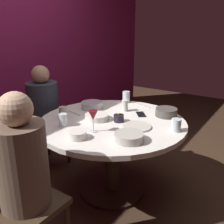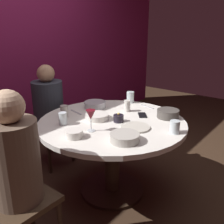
{
  "view_description": "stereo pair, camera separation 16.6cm",
  "coord_description": "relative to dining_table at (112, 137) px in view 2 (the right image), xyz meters",
  "views": [
    {
      "loc": [
        -1.76,
        -1.19,
        1.53
      ],
      "look_at": [
        0.0,
        0.0,
        0.8
      ],
      "focal_mm": 41.36,
      "sensor_mm": 36.0,
      "label": 1
    },
    {
      "loc": [
        -1.66,
        -1.33,
        1.53
      ],
      "look_at": [
        0.0,
        0.0,
        0.8
      ],
      "focal_mm": 41.36,
      "sensor_mm": 36.0,
      "label": 2
    }
  ],
  "objects": [
    {
      "name": "bowl_rice_portion",
      "position": [
        -0.45,
        -0.0,
        0.18
      ],
      "size": [
        0.13,
        0.13,
        0.06
      ],
      "primitive_type": "cylinder",
      "color": "silver",
      "rests_on": "dining_table"
    },
    {
      "name": "cell_phone",
      "position": [
        0.28,
        -0.14,
        0.16
      ],
      "size": [
        0.15,
        0.14,
        0.01
      ],
      "primitive_type": "cube",
      "rotation": [
        0.0,
        0.0,
        5.41
      ],
      "color": "black",
      "rests_on": "dining_table"
    },
    {
      "name": "candle_holder",
      "position": [
        0.01,
        -0.06,
        0.19
      ],
      "size": [
        0.09,
        0.09,
        0.08
      ],
      "color": "black",
      "rests_on": "dining_table"
    },
    {
      "name": "wine_glass",
      "position": [
        -0.29,
        -0.02,
        0.28
      ],
      "size": [
        0.08,
        0.08,
        0.18
      ],
      "color": "silver",
      "rests_on": "dining_table"
    },
    {
      "name": "knife_near_plate",
      "position": [
        -0.04,
        0.41,
        0.16
      ],
      "size": [
        0.05,
        0.18,
        0.01
      ],
      "primitive_type": "cube",
      "rotation": [
        0.0,
        0.0,
        -0.2
      ],
      "color": "#B7B7BC",
      "rests_on": "dining_table"
    },
    {
      "name": "back_wall",
      "position": [
        0.0,
        1.53,
        0.73
      ],
      "size": [
        6.0,
        0.1,
        2.6
      ],
      "primitive_type": "cube",
      "color": "maroon",
      "rests_on": "ground"
    },
    {
      "name": "bowl_salad_center",
      "position": [
        0.38,
        -0.35,
        0.19
      ],
      "size": [
        0.2,
        0.2,
        0.07
      ],
      "primitive_type": "cylinder",
      "color": "#4C4742",
      "rests_on": "dining_table"
    },
    {
      "name": "seated_diner_left",
      "position": [
        -0.95,
        0.0,
        0.16
      ],
      "size": [
        0.4,
        0.4,
        1.19
      ],
      "rotation": [
        0.0,
        0.0,
        6.28
      ],
      "color": "#3F2D1E",
      "rests_on": "ground"
    },
    {
      "name": "bowl_small_white",
      "position": [
        -0.27,
        -0.34,
        0.18
      ],
      "size": [
        0.22,
        0.22,
        0.06
      ],
      "primitive_type": "cylinder",
      "color": "#B2ADA3",
      "rests_on": "dining_table"
    },
    {
      "name": "cup_by_right_diner",
      "position": [
        0.29,
        0.05,
        0.21
      ],
      "size": [
        0.06,
        0.06,
        0.11
      ],
      "primitive_type": "cylinder",
      "color": "silver",
      "rests_on": "dining_table"
    },
    {
      "name": "cup_far_edge",
      "position": [
        -0.33,
        0.27,
        0.21
      ],
      "size": [
        0.07,
        0.07,
        0.11
      ],
      "primitive_type": "cylinder",
      "color": "silver",
      "rests_on": "dining_table"
    },
    {
      "name": "cup_center_front",
      "position": [
        -0.2,
        0.4,
        0.21
      ],
      "size": [
        0.07,
        0.07,
        0.11
      ],
      "primitive_type": "cylinder",
      "color": "#B2ADA3",
      "rests_on": "dining_table"
    },
    {
      "name": "bowl_sauce_side",
      "position": [
        -0.05,
        0.13,
        0.18
      ],
      "size": [
        0.21,
        0.21,
        0.05
      ],
      "primitive_type": "cylinder",
      "color": "silver",
      "rests_on": "dining_table"
    },
    {
      "name": "dinner_plate",
      "position": [
        -0.02,
        -0.26,
        0.16
      ],
      "size": [
        0.24,
        0.24,
        0.01
      ],
      "primitive_type": "cylinder",
      "color": "beige",
      "rests_on": "dining_table"
    },
    {
      "name": "cup_by_left_diner",
      "position": [
        0.55,
        0.19,
        0.21
      ],
      "size": [
        0.08,
        0.08,
        0.12
      ],
      "primitive_type": "cylinder",
      "color": "silver",
      "rests_on": "dining_table"
    },
    {
      "name": "cup_near_candle",
      "position": [
        0.09,
        -0.55,
        0.21
      ],
      "size": [
        0.08,
        0.08,
        0.1
      ],
      "primitive_type": "cylinder",
      "color": "silver",
      "rests_on": "dining_table"
    },
    {
      "name": "ground_plane",
      "position": [
        0.0,
        0.0,
        -0.57
      ],
      "size": [
        8.0,
        8.0,
        0.0
      ],
      "primitive_type": "plane",
      "color": "#382619"
    },
    {
      "name": "dining_table",
      "position": [
        0.0,
        0.0,
        0.0
      ],
      "size": [
        1.3,
        1.3,
        0.72
      ],
      "color": "silver",
      "rests_on": "ground"
    },
    {
      "name": "seated_diner_back",
      "position": [
        0.0,
        0.89,
        0.13
      ],
      "size": [
        0.4,
        0.4,
        1.13
      ],
      "rotation": [
        0.0,
        0.0,
        4.71
      ],
      "color": "#3F2D1E",
      "rests_on": "ground"
    },
    {
      "name": "bowl_serving_large",
      "position": [
        0.18,
        0.37,
        0.19
      ],
      "size": [
        0.22,
        0.22,
        0.06
      ],
      "primitive_type": "cylinder",
      "color": "#B7B7BC",
      "rests_on": "dining_table"
    },
    {
      "name": "fork_near_plate",
      "position": [
        0.54,
        -0.03,
        0.16
      ],
      "size": [
        0.06,
        0.18,
        0.01
      ],
      "primitive_type": "cube",
      "rotation": [
        0.0,
        0.0,
        -0.27
      ],
      "color": "#B7B7BC",
      "rests_on": "dining_table"
    }
  ]
}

